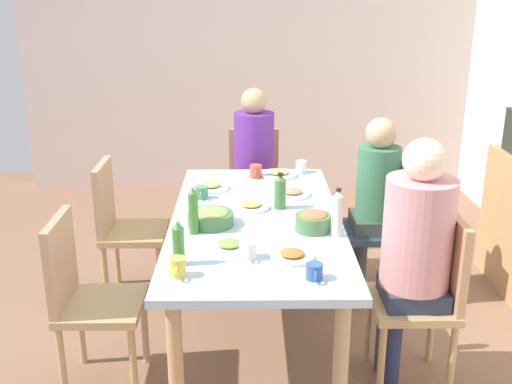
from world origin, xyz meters
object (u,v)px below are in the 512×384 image
bottle_3 (178,244)px  bowl_1 (211,217)px  chair_1 (254,181)px  cup_2 (301,167)px  cup_1 (256,171)px  bottle_1 (193,211)px  plate_4 (229,246)px  bottle_2 (338,214)px  plate_0 (279,174)px  plate_1 (251,206)px  dining_table (256,231)px  plate_2 (210,186)px  plate_3 (292,255)px  chair_2 (122,222)px  plate_5 (292,193)px  cup_3 (314,272)px  chair_3 (85,293)px  chair_0 (388,221)px  cup_5 (178,267)px  person_4 (415,242)px  cup_0 (248,250)px  cup_4 (202,193)px  bottle_0 (280,192)px  bowl_0 (313,221)px  person_1 (254,156)px  chair_4 (429,291)px  person_0 (375,194)px

bottle_3 → bowl_1: bearing=166.6°
chair_1 → cup_2: chair_1 is taller
cup_1 → bottle_1: bearing=-18.9°
plate_4 → bottle_2: bearing=105.3°
plate_0 → cup_2: size_ratio=2.31×
plate_1 → bottle_1: bearing=-38.9°
plate_0 → dining_table: bearing=-11.7°
plate_2 → plate_3: bearing=23.1°
chair_2 → plate_1: size_ratio=4.23×
plate_1 → plate_5: 0.34m
chair_1 → cup_3: 2.09m
chair_3 → bottle_3: bearing=75.8°
cup_1 → cup_2: size_ratio=1.07×
chair_3 → plate_2: (-0.98, 0.56, 0.22)m
bottle_3 → plate_5: bearing=148.8°
plate_0 → plate_1: 0.66m
chair_0 → plate_5: 0.66m
cup_5 → cup_1: bearing=166.1°
cup_2 → bottle_2: (1.12, 0.09, 0.08)m
person_4 → chair_0: bearing=174.6°
plate_0 → cup_0: cup_0 is taller
bottle_1 → bottle_2: bearing=86.4°
person_4 → bottle_1: size_ratio=4.95×
chair_3 → person_4: bearing=90.0°
plate_1 → cup_4: (-0.18, -0.30, 0.02)m
plate_0 → plate_5: bearing=9.0°
person_4 → plate_5: person_4 is taller
cup_2 → cup_4: (0.53, -0.64, -0.00)m
chair_2 → dining_table: bearing=61.1°
chair_1 → chair_2: (0.85, -0.85, 0.00)m
cup_5 → bottle_0: bearing=150.3°
plate_1 → bowl_0: bearing=43.8°
plate_5 → bottle_2: 0.68m
bottle_3 → cup_3: bearing=75.6°
bottle_1 → person_4: bearing=77.0°
bowl_0 → cup_0: bearing=-45.0°
chair_0 → person_1: (-0.76, -0.85, 0.23)m
chair_4 → bottle_2: size_ratio=3.52×
bottle_3 → chair_2: bearing=-155.3°
person_0 → chair_2: 1.61m
plate_0 → plate_5: 0.41m
plate_1 → plate_5: bearing=132.0°
bowl_0 → person_0: bearing=145.0°
cup_5 → chair_3: bearing=-116.5°
chair_1 → bottle_1: size_ratio=3.47×
cup_2 → bottle_1: size_ratio=0.42×
person_1 → bottle_0: person_1 is taller
plate_0 → bowl_1: bearing=-24.6°
cup_2 → bottle_1: (1.07, -0.64, 0.08)m
person_0 → cup_2: size_ratio=10.92×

